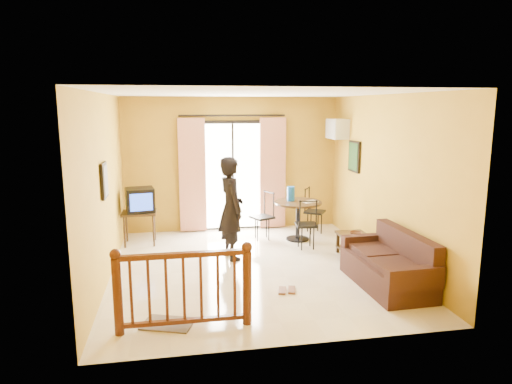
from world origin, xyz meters
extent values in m
plane|color=beige|center=(0.00, 0.00, 0.00)|extent=(5.00, 5.00, 0.00)
plane|color=white|center=(0.00, 0.00, 2.80)|extent=(5.00, 5.00, 0.00)
plane|color=#B78C23|center=(0.00, 2.50, 1.40)|extent=(4.50, 0.00, 4.50)
plane|color=#B78C23|center=(0.00, -2.50, 1.40)|extent=(4.50, 0.00, 4.50)
plane|color=#B78C23|center=(-2.25, 0.00, 1.40)|extent=(0.00, 5.00, 5.00)
plane|color=#B78C23|center=(2.25, 0.00, 1.40)|extent=(0.00, 5.00, 5.00)
cube|color=black|center=(0.00, 2.48, 1.15)|extent=(1.34, 0.03, 2.34)
cube|color=white|center=(0.00, 2.45, 1.15)|extent=(1.20, 0.04, 2.20)
cube|color=black|center=(0.00, 2.43, 1.15)|extent=(0.04, 0.02, 2.20)
cube|color=beige|center=(-0.85, 2.40, 1.20)|extent=(0.55, 0.08, 2.35)
cube|color=beige|center=(0.85, 2.40, 1.20)|extent=(0.55, 0.08, 2.35)
cylinder|color=black|center=(0.00, 2.40, 2.42)|extent=(2.20, 0.04, 0.04)
cube|color=black|center=(-1.90, 1.70, 0.62)|extent=(0.64, 0.53, 0.04)
cylinder|color=black|center=(-2.17, 1.49, 0.31)|extent=(0.04, 0.04, 0.62)
cylinder|color=black|center=(-1.63, 1.49, 0.31)|extent=(0.04, 0.04, 0.62)
cylinder|color=black|center=(-2.17, 1.91, 0.31)|extent=(0.04, 0.04, 0.62)
cylinder|color=black|center=(-1.63, 1.91, 0.31)|extent=(0.04, 0.04, 0.62)
cube|color=black|center=(-1.87, 1.70, 0.86)|extent=(0.57, 0.53, 0.46)
cube|color=#2953FB|center=(-1.83, 1.47, 0.86)|extent=(0.40, 0.08, 0.32)
cube|color=black|center=(-2.22, -0.20, 1.55)|extent=(0.04, 0.42, 0.52)
cube|color=#5B544E|center=(-2.19, -0.20, 1.55)|extent=(0.01, 0.34, 0.44)
cylinder|color=black|center=(1.15, 1.44, 0.75)|extent=(0.93, 0.93, 0.04)
cylinder|color=black|center=(1.15, 1.44, 0.38)|extent=(0.08, 0.08, 0.75)
cylinder|color=black|center=(1.15, 1.44, 0.01)|extent=(0.45, 0.45, 0.03)
cylinder|color=blue|center=(1.03, 1.54, 0.91)|extent=(0.15, 0.15, 0.28)
cube|color=beige|center=(1.37, 1.34, 0.78)|extent=(0.32, 0.26, 0.02)
cube|color=silver|center=(2.10, 1.95, 2.15)|extent=(0.30, 0.60, 0.40)
cube|color=gray|center=(1.95, 1.95, 2.15)|extent=(0.02, 0.56, 0.36)
cube|color=black|center=(2.22, 1.30, 1.65)|extent=(0.04, 0.50, 0.60)
cube|color=black|center=(2.19, 1.30, 1.65)|extent=(0.01, 0.42, 0.52)
cube|color=black|center=(1.85, 0.13, 0.38)|extent=(0.50, 0.90, 0.04)
cube|color=black|center=(1.85, 0.13, 0.12)|extent=(0.46, 0.86, 0.03)
cube|color=black|center=(1.65, -0.27, 0.19)|extent=(0.05, 0.05, 0.38)
cube|color=black|center=(2.05, -0.27, 0.19)|extent=(0.05, 0.05, 0.38)
cube|color=black|center=(1.65, 0.53, 0.19)|extent=(0.05, 0.05, 0.38)
cube|color=black|center=(2.05, 0.53, 0.19)|extent=(0.05, 0.05, 0.38)
imported|color=#57311D|center=(1.85, 0.20, 0.43)|extent=(0.21, 0.21, 0.06)
cube|color=black|center=(1.80, -1.10, 0.20)|extent=(0.85, 1.61, 0.40)
cube|color=black|center=(2.10, -1.10, 0.54)|extent=(0.24, 1.59, 0.54)
cube|color=black|center=(1.80, -1.87, 0.41)|extent=(0.80, 0.19, 0.30)
cube|color=black|center=(1.80, -0.33, 0.41)|extent=(0.80, 0.19, 0.30)
cube|color=black|center=(1.75, -1.44, 0.42)|extent=(0.57, 0.66, 0.10)
cube|color=black|center=(1.75, -0.75, 0.42)|extent=(0.57, 0.66, 0.10)
imported|color=black|center=(-0.28, 0.58, 0.89)|extent=(0.55, 0.72, 1.77)
cylinder|color=#471E0F|center=(-1.90, -1.90, 0.46)|extent=(0.11, 0.11, 0.92)
cylinder|color=#471E0F|center=(-0.40, -1.90, 0.46)|extent=(0.11, 0.11, 0.92)
sphere|color=#471E0F|center=(-1.90, -1.90, 0.97)|extent=(0.13, 0.13, 0.13)
sphere|color=#471E0F|center=(-0.40, -1.90, 0.97)|extent=(0.13, 0.13, 0.13)
cube|color=#471E0F|center=(-1.15, -1.90, 0.92)|extent=(1.55, 0.08, 0.06)
cube|color=#471E0F|center=(-1.15, -1.90, 0.10)|extent=(1.55, 0.06, 0.05)
cube|color=#60534C|center=(-1.35, -1.75, 0.01)|extent=(0.70, 0.58, 0.02)
cube|color=#57311D|center=(0.25, -1.03, 0.01)|extent=(0.16, 0.27, 0.03)
cube|color=#57311D|center=(0.39, -1.03, 0.01)|extent=(0.16, 0.27, 0.03)
camera|label=1|loc=(-1.22, -7.00, 2.61)|focal=32.00mm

